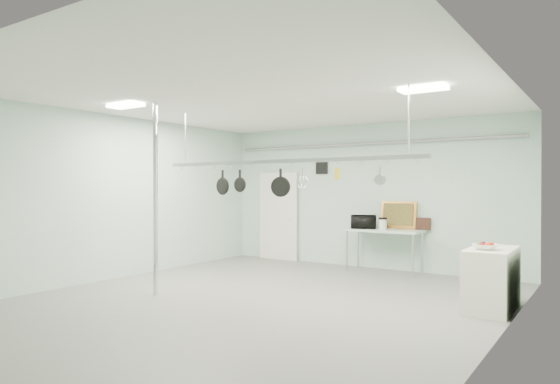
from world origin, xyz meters
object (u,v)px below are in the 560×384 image
Objects in this scene: chrome_pole at (155,198)px; side_cabinet at (492,279)px; prep_table at (384,233)px; skillet_right at (281,183)px; skillet_left at (223,182)px; pot_rack at (281,159)px; coffee_canister at (383,225)px; microwave at (364,222)px; skillet_mid at (240,180)px; fruit_bowl at (485,247)px.

side_cabinet is (4.85, 2.00, -1.15)m from chrome_pole.
skillet_right is at bearing -96.93° from prep_table.
prep_table is at bearing 71.17° from skillet_left.
pot_rack is 21.97× the size of coffee_canister.
pot_rack is 9.28× the size of microwave.
microwave is (-2.97, 2.12, 0.60)m from side_cabinet.
skillet_left is at bearing 180.00° from pot_rack.
microwave is at bearing 65.52° from chrome_pole.
pot_rack is at bearing 25.35° from chrome_pole.
side_cabinet is at bearing -38.87° from coffee_canister.
skillet_right is at bearing 180.00° from pot_rack.
skillet_left and skillet_right have the same top height.
skillet_mid is 0.77× the size of skillet_right.
skillet_right is at bearing -163.07° from fruit_bowl.
prep_table is 3.68m from skillet_mid.
chrome_pole is 1.43m from skillet_mid.
skillet_right is at bearing 70.10° from microwave.
chrome_pole is 14.65× the size of coffee_canister.
chrome_pole is 7.91× the size of skillet_left.
skillet_mid is (-1.23, -3.30, 1.08)m from prep_table.
chrome_pole reaches higher than coffee_canister.
coffee_canister is (0.45, 3.11, -1.22)m from pot_rack.
prep_table is at bearing 170.07° from microwave.
microwave is 1.54× the size of fruit_bowl.
skillet_mid is at bearing 162.74° from skillet_right.
side_cabinet is (2.55, -2.20, -0.38)m from prep_table.
prep_table is at bearing 105.43° from coffee_canister.
skillet_left is (-1.66, -3.11, 0.87)m from coffee_canister.
prep_table is 3.61m from pot_rack.
skillet_mid reaches higher than fruit_bowl.
coffee_canister is at bearing 70.11° from skillet_mid.
skillet_left is (0.69, 0.90, 0.28)m from chrome_pole.
fruit_bowl is 0.95× the size of skillet_mid.
skillet_mid is (1.07, 0.90, 0.31)m from chrome_pole.
skillet_mid and skillet_right have the same top height.
fruit_bowl is at bearing -0.33° from skillet_right.
prep_table is 3.96× the size of skillet_left.
prep_table is at bearing 72.04° from skillet_mid.
microwave is at bearing 76.96° from skillet_left.
prep_table is 1.33× the size of side_cabinet.
skillet_left is (-4.12, -0.88, 0.94)m from fruit_bowl.
prep_table is 3.48m from skillet_right.
fruit_bowl is 4.31m from skillet_left.
chrome_pole is 5.17m from fruit_bowl.
skillet_left is at bearing 52.51° from chrome_pole.
coffee_canister is at bearing 146.77° from microwave.
coffee_canister is 3.63m from skillet_left.
prep_table is at bearing 139.21° from side_cabinet.
fruit_bowl is (2.91, 0.88, -1.29)m from pot_rack.
chrome_pole reaches higher than skillet_right.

